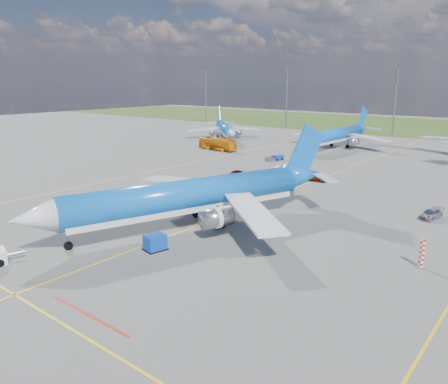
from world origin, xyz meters
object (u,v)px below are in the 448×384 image
Objects in this scene: service_car_b at (316,177)px; bg_jet_nnw at (335,148)px; service_car_c at (431,214)px; bg_jet_nw at (225,139)px; service_car_a at (236,174)px; baggage_tug_c at (275,158)px; warning_post at (422,253)px; main_airliner at (189,227)px; uld_container at (155,242)px; apron_bus at (217,144)px.

bg_jet_nnw is at bearing 13.54° from service_car_b.
service_car_c is at bearing -122.22° from service_car_b.
bg_jet_nw is at bearing -171.98° from bg_jet_nnw.
baggage_tug_c is (-3.45, 19.61, -0.14)m from service_car_a.
warning_post is 0.70× the size of service_car_c.
main_airliner is at bearing -168.82° from warning_post.
service_car_a is (0.62, -45.81, 0.66)m from bg_jet_nnw.
bg_jet_nw is (-75.31, 63.98, -1.50)m from warning_post.
main_airliner is at bearing -54.90° from service_car_a.
service_car_c is at bearing 68.47° from uld_container.
main_airliner is 29.97m from service_car_a.
baggage_tug_c is at bearing 121.45° from uld_container.
warning_post reaches higher than service_car_b.
apron_bus is at bearing 144.95° from service_car_a.
bg_jet_nnw is 18.24× the size of uld_container.
service_car_a is 0.76× the size of service_car_b.
service_car_c is at bearing 64.24° from main_airliner.
service_car_a is (-15.37, 35.04, -0.20)m from uld_container.
bg_jet_nw is 0.89× the size of bg_jet_nnw.
bg_jet_nw is 3.00× the size of apron_bus.
uld_container is at bearing 176.13° from service_car_b.
baggage_tug_c is (20.22, -3.75, -1.10)m from apron_bus.
baggage_tug_c is at bearing 159.62° from service_car_c.
service_car_c is (71.93, -46.48, 0.62)m from bg_jet_nw.
bg_jet_nw is at bearing 139.93° from service_car_a.
main_airliner is 8.74× the size of baggage_tug_c.
warning_post is 0.09× the size of bg_jet_nw.
warning_post is at bearing -57.19° from bg_jet_nnw.
warning_post is at bearing -120.24° from apron_bus.
bg_jet_nnw is at bearing 120.29° from main_airliner.
apron_bus is at bearing 165.95° from service_car_c.
uld_container is 0.50× the size of service_car_c.
main_airliner reaches higher than baggage_tug_c.
baggage_tug_c is (-39.53, 23.91, -0.11)m from service_car_c.
warning_post reaches higher than uld_container.
main_airliner is at bearing 172.55° from service_car_b.
baggage_tug_c is (-17.01, 12.99, -0.19)m from service_car_b.
service_car_b is (49.41, -35.57, 0.71)m from bg_jet_nw.
main_airliner reaches higher than service_car_c.
service_car_b is at bearing -67.96° from bg_jet_nnw.
apron_bus is 3.00× the size of service_car_a.
bg_jet_nnw is at bearing 137.01° from service_car_c.
service_car_b is at bearing 104.93° from uld_container.
apron_bus reaches higher than warning_post.
bg_jet_nw reaches higher than apron_bus.
uld_container is (51.21, -77.22, 0.85)m from bg_jet_nw.
bg_jet_nw is 8.10× the size of service_car_c.
apron_bus is at bearing -103.44° from bg_jet_nw.
warning_post is at bearing -19.34° from service_car_a.
bg_jet_nnw is 26.36m from baggage_tug_c.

